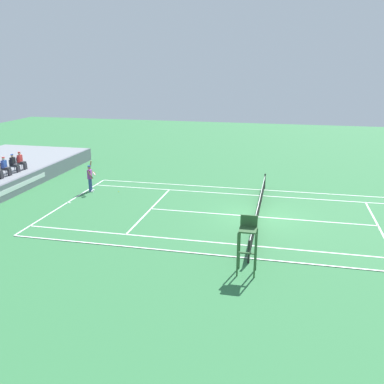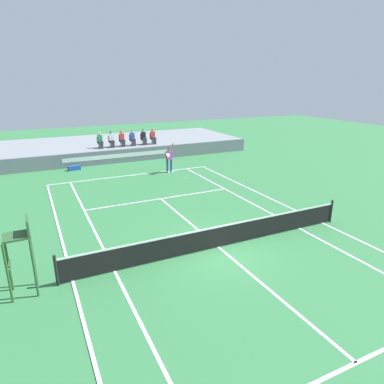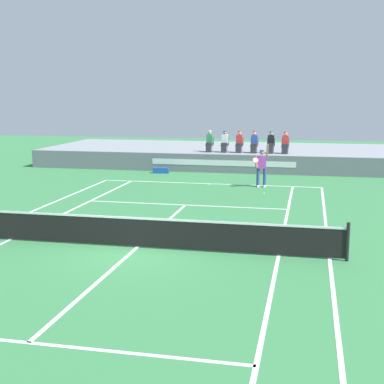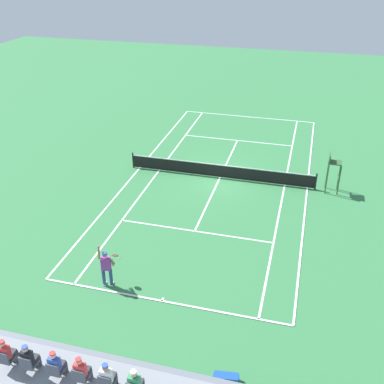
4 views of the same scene
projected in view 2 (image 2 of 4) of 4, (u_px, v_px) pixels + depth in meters
name	position (u px, v px, depth m)	size (l,w,h in m)	color
ground_plane	(219.00, 248.00, 13.43)	(80.00, 80.00, 0.00)	#337542
court	(219.00, 248.00, 13.42)	(11.08, 23.88, 0.03)	#337542
net	(219.00, 236.00, 13.26)	(11.98, 0.10, 1.07)	black
barrier_wall	(117.00, 156.00, 26.98)	(23.69, 0.25, 1.06)	slate
bleacher_platform	(105.00, 147.00, 30.74)	(23.69, 8.54, 1.06)	gray
spectator_seated_0	(100.00, 140.00, 27.27)	(0.44, 0.60, 1.27)	#474C56
spectator_seated_1	(112.00, 140.00, 27.65)	(0.44, 0.60, 1.27)	#474C56
spectator_seated_2	(122.00, 139.00, 28.00)	(0.44, 0.60, 1.27)	#474C56
spectator_seated_3	(133.00, 138.00, 28.37)	(0.44, 0.60, 1.27)	#474C56
spectator_seated_4	(144.00, 137.00, 28.76)	(0.44, 0.60, 1.27)	#474C56
spectator_seated_5	(153.00, 137.00, 29.11)	(0.44, 0.60, 1.27)	#474C56
tennis_player	(169.00, 159.00, 24.06)	(0.74, 0.74, 2.08)	navy
tennis_ball	(184.00, 178.00, 22.86)	(0.07, 0.07, 0.07)	#D1E533
umpire_chair	(20.00, 247.00, 10.13)	(0.77, 0.77, 2.44)	#2D562D
equipment_bag	(74.00, 168.00, 24.93)	(0.93, 0.43, 0.32)	#194799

